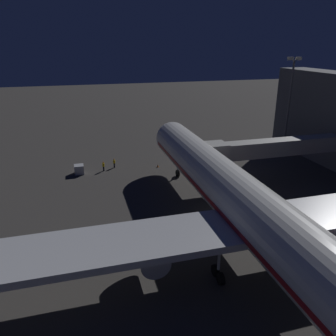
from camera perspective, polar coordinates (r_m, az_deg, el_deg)
name	(u,v)px	position (r m, az deg, el deg)	size (l,w,h in m)	color
ground_plane	(215,222)	(44.70, 7.95, -9.06)	(320.00, 320.00, 0.00)	#383533
airliner_at_gate	(258,217)	(34.24, 14.97, -8.10)	(56.58, 66.05, 20.78)	silver
jet_bridge	(265,148)	(56.16, 16.20, 3.22)	(23.86, 3.40, 7.53)	#9E9E99
apron_floodlight_mast	(289,100)	(72.89, 19.92, 10.81)	(2.90, 0.50, 19.35)	#59595E
baggage_container_near_belt	(79,169)	(61.71, -14.85, -0.22)	(1.63, 1.71, 1.59)	#B7BABF
ground_crew_by_belt_loader	(114,163)	(63.28, -9.13, 0.90)	(0.40, 0.40, 1.73)	black
ground_crew_marshaller_fwd	(103,166)	(61.94, -10.91, 0.36)	(0.40, 0.40, 1.76)	black
traffic_cone_nose_port	(180,164)	(64.06, 2.08, 0.75)	(0.36, 0.36, 0.55)	orange
traffic_cone_nose_starboard	(158,166)	(62.94, -1.74, 0.39)	(0.36, 0.36, 0.55)	orange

